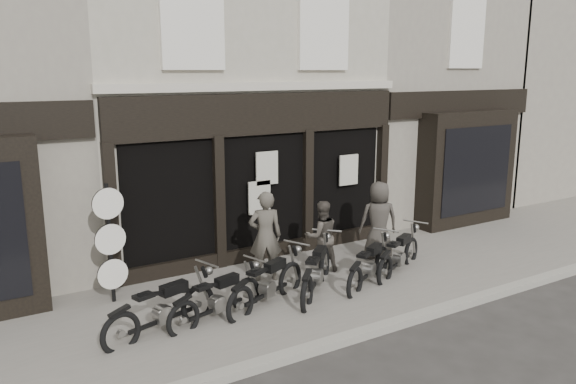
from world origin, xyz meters
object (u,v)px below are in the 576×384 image
motorcycle_1 (218,303)px  man_centre (321,236)px  motorcycle_3 (316,275)px  man_left (265,236)px  motorcycle_0 (163,313)px  motorcycle_2 (267,288)px  man_right (379,220)px  advert_sign_post (111,249)px  motorcycle_4 (369,269)px  motorcycle_5 (399,258)px

motorcycle_1 → man_centre: bearing=3.4°
motorcycle_3 → man_left: man_left is taller
motorcycle_0 → motorcycle_2: 2.05m
man_centre → man_left: bearing=6.3°
man_right → motorcycle_1: bearing=36.5°
motorcycle_2 → man_centre: size_ratio=1.35×
motorcycle_1 → advert_sign_post: advert_sign_post is taller
motorcycle_3 → man_right: size_ratio=1.03×
man_right → advert_sign_post: size_ratio=0.76×
man_centre → man_right: (1.61, 0.02, 0.12)m
motorcycle_0 → man_centre: bearing=-2.0°
motorcycle_2 → advert_sign_post: bearing=123.6°
motorcycle_2 → motorcycle_4: motorcycle_2 is taller
motorcycle_0 → advert_sign_post: 1.84m
man_left → advert_sign_post: bearing=12.4°
motorcycle_3 → motorcycle_5: bearing=-42.9°
motorcycle_0 → motorcycle_4: 4.37m
motorcycle_5 → man_centre: bearing=122.7°
motorcycle_2 → motorcycle_4: bearing=-27.2°
motorcycle_2 → motorcycle_4: 2.33m
motorcycle_4 → advert_sign_post: bearing=131.4°
motorcycle_2 → man_right: (3.46, 0.95, 0.60)m
man_centre → man_right: bearing=-165.9°
motorcycle_0 → man_left: bearing=7.7°
man_centre → advert_sign_post: size_ratio=0.65×
man_left → advert_sign_post: 3.04m
motorcycle_4 → motorcycle_5: size_ratio=0.97×
motorcycle_5 → man_left: 3.00m
motorcycle_0 → man_right: bearing=-5.9°
motorcycle_2 → man_left: 1.39m
motorcycle_5 → motorcycle_3: bearing=154.9°
motorcycle_3 → advert_sign_post: bearing=113.0°
motorcycle_5 → motorcycle_0: bearing=155.5°
motorcycle_2 → man_centre: man_centre is taller
motorcycle_4 → motorcycle_5: motorcycle_5 is taller
motorcycle_1 → motorcycle_5: (4.35, 0.14, 0.01)m
motorcycle_2 → motorcycle_3: (1.12, 0.02, 0.01)m
motorcycle_4 → motorcycle_5: (0.98, 0.19, 0.00)m
motorcycle_2 → motorcycle_5: bearing=-23.0°
motorcycle_4 → man_left: man_left is taller
motorcycle_4 → man_right: (1.14, 1.09, 0.62)m
motorcycle_1 → motorcycle_3: bearing=-13.0°
motorcycle_1 → man_left: bearing=20.1°
man_left → motorcycle_3: bearing=138.5°
motorcycle_5 → man_right: 1.11m
motorcycle_3 → man_right: man_right is taller
motorcycle_5 → advert_sign_post: size_ratio=0.84×
motorcycle_0 → motorcycle_3: (3.16, 0.10, 0.01)m
motorcycle_4 → man_right: bearing=14.9°
motorcycle_0 → man_left: man_left is taller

